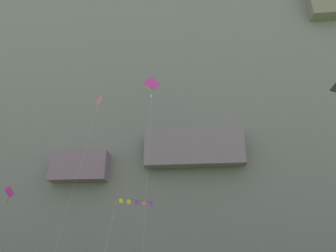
% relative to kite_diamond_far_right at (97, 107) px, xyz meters
% --- Properties ---
extents(cliff_face, '(180.00, 27.53, 81.92)m').
position_rel_kite_diamond_far_right_xyz_m(cliff_face, '(14.48, 20.49, 15.63)').
color(cliff_face, slate).
rests_on(cliff_face, ground).
extents(kite_diamond_far_right, '(2.83, 6.16, 27.53)m').
position_rel_kite_diamond_far_right_xyz_m(kite_diamond_far_right, '(0.00, 0.00, 0.00)').
color(kite_diamond_far_right, pink).
rests_on(kite_diamond_far_right, ground).
extents(kite_banner_high_left, '(3.96, 5.49, 9.29)m').
position_rel_kite_diamond_far_right_xyz_m(kite_banner_high_left, '(8.56, -10.60, -16.77)').
color(kite_banner_high_left, black).
rests_on(kite_banner_high_left, ground).
extents(kite_diamond_mid_left, '(2.71, 1.40, 29.51)m').
position_rel_kite_diamond_far_right_xyz_m(kite_diamond_mid_left, '(8.59, -1.43, 2.33)').
color(kite_diamond_mid_left, '#CC3399').
rests_on(kite_diamond_mid_left, ground).
extents(kite_diamond_low_left, '(3.29, 3.41, 12.74)m').
position_rel_kite_diamond_far_right_xyz_m(kite_diamond_low_left, '(-9.45, -3.15, -13.92)').
color(kite_diamond_low_left, '#CC3399').
rests_on(kite_diamond_low_left, ground).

